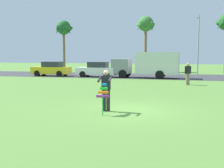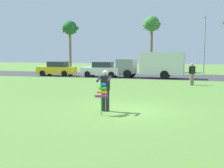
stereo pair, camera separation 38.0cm
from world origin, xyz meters
The scene contains 11 objects.
ground_plane centered at (0.00, 0.00, 0.00)m, with size 120.00×120.00×0.00m, color #568438.
road_strip centered at (0.00, 19.02, 0.01)m, with size 120.00×8.00×0.01m, color #38383D.
person_kite_flyer centered at (-0.71, -0.42, 0.95)m, with size 0.58×0.68×1.73m.
kite_held centered at (-0.65, -1.05, 0.84)m, with size 0.53×0.68×1.22m.
parked_car_yellow centered at (-11.75, 16.63, 0.77)m, with size 4.24×1.92×1.60m.
parked_car_white centered at (-6.47, 16.63, 0.77)m, with size 4.22×1.87×1.60m.
parked_truck_grey_van centered at (-0.95, 16.63, 1.41)m, with size 6.76×2.28×2.62m.
palm_tree_left_near centered at (-14.85, 26.99, 6.05)m, with size 2.58×2.71×7.38m.
palm_tree_right_near centered at (-2.72, 26.97, 6.25)m, with size 2.58×2.71×7.60m.
streetlight_pole centered at (4.06, 23.71, 4.00)m, with size 0.24×1.65×7.00m.
person_walker_near centered at (2.76, 11.01, 0.93)m, with size 0.49×0.38×1.73m.
Camera 1 is at (2.40, -11.52, 2.38)m, focal length 44.59 mm.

